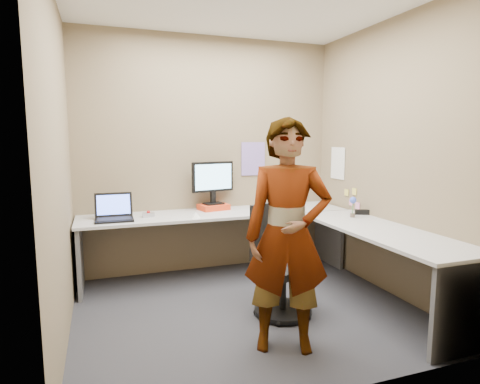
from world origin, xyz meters
name	(u,v)px	position (x,y,z in m)	size (l,w,h in m)	color
ground	(247,310)	(0.00, 0.00, 0.00)	(3.00, 3.00, 0.00)	#28282D
wall_back	(209,155)	(0.00, 1.30, 1.35)	(3.00, 3.00, 0.00)	brown
wall_right	(390,158)	(1.50, 0.00, 1.35)	(2.70, 2.70, 0.00)	brown
wall_left	(59,165)	(-1.50, 0.00, 1.35)	(2.70, 2.70, 0.00)	brown
desk	(275,233)	(0.44, 0.39, 0.59)	(2.98, 2.58, 0.73)	#B4B4B4
paper_ream	(214,207)	(0.01, 1.15, 0.76)	(0.32, 0.24, 0.06)	red
monitor	(213,179)	(0.01, 1.16, 1.08)	(0.51, 0.19, 0.49)	black
laptop	(114,213)	(-1.10, 0.93, 0.80)	(0.37, 0.31, 0.26)	black
trackball_mouse	(148,215)	(-0.75, 0.96, 0.76)	(0.12, 0.08, 0.07)	#B7B7BC
origami	(196,215)	(-0.29, 0.75, 0.76)	(0.10, 0.10, 0.06)	white
stapler	(362,212)	(1.44, 0.32, 0.76)	(0.15, 0.04, 0.06)	black
flower	(353,204)	(1.26, 0.24, 0.87)	(0.07, 0.07, 0.22)	brown
calendar_purple	(253,159)	(0.55, 1.29, 1.30)	(0.30, 0.01, 0.40)	#846BB7
calendar_white	(338,163)	(1.49, 0.90, 1.25)	(0.01, 0.28, 0.38)	white
sticky_note_a	(354,192)	(1.49, 0.55, 0.95)	(0.01, 0.07, 0.07)	#F2E059
sticky_note_b	(351,202)	(1.49, 0.60, 0.82)	(0.01, 0.07, 0.07)	pink
sticky_note_c	(358,206)	(1.49, 0.48, 0.80)	(0.01, 0.07, 0.07)	pink
sticky_note_d	(347,193)	(1.49, 0.70, 0.92)	(0.01, 0.07, 0.07)	#F2E059
office_chair	(279,270)	(0.24, -0.14, 0.39)	(0.55, 0.55, 0.96)	black
person	(288,236)	(0.05, -0.70, 0.85)	(0.62, 0.41, 1.70)	#999399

